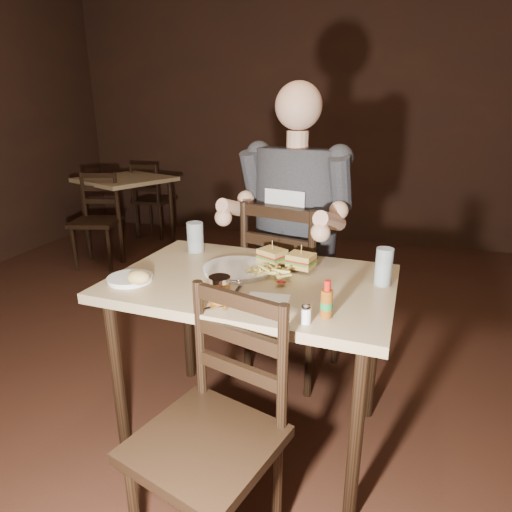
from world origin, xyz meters
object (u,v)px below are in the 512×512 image
(main_table, at_px, (253,298))
(diner, at_px, (292,193))
(bg_chair_far, at_px, (154,200))
(side_plate, at_px, (130,279))
(syrup_dispenser, at_px, (220,290))
(chair_near, at_px, (205,443))
(chair_far, at_px, (294,289))
(dinner_plate, at_px, (237,270))
(bg_table, at_px, (126,186))
(bg_chair_near, at_px, (95,221))
(glass_right, at_px, (384,267))
(glass_left, at_px, (195,237))
(hot_sauce, at_px, (327,299))

(main_table, relative_size, diner, 1.12)
(bg_chair_far, relative_size, diner, 0.83)
(bg_chair_far, height_order, side_plate, bg_chair_far)
(side_plate, bearing_deg, syrup_dispenser, -12.45)
(main_table, xyz_separation_m, side_plate, (-0.47, -0.17, 0.09))
(chair_near, bearing_deg, chair_far, 104.64)
(dinner_plate, bearing_deg, main_table, -32.61)
(bg_table, distance_m, side_plate, 2.97)
(chair_near, relative_size, diner, 0.85)
(bg_chair_near, relative_size, glass_right, 5.76)
(side_plate, bearing_deg, chair_near, -40.10)
(bg_table, relative_size, glass_right, 6.96)
(dinner_plate, relative_size, syrup_dispenser, 2.81)
(glass_left, height_order, side_plate, glass_left)
(main_table, bearing_deg, chair_near, -87.69)
(dinner_plate, height_order, glass_left, glass_left)
(bg_table, bearing_deg, side_plate, -56.79)
(syrup_dispenser, relative_size, side_plate, 0.58)
(bg_chair_near, height_order, diner, diner)
(diner, relative_size, side_plate, 5.93)
(chair_near, height_order, dinner_plate, chair_near)
(diner, bearing_deg, chair_near, -76.42)
(diner, bearing_deg, glass_right, -28.15)
(bg_chair_far, bearing_deg, diner, 133.34)
(glass_left, height_order, syrup_dispenser, glass_left)
(chair_far, distance_m, hot_sauce, 0.93)
(chair_far, xyz_separation_m, chair_near, (-0.04, -1.15, -0.06))
(bg_chair_far, height_order, syrup_dispenser, syrup_dispenser)
(bg_chair_far, bearing_deg, chair_near, 122.55)
(glass_right, xyz_separation_m, hot_sauce, (-0.17, -0.34, -0.01))
(chair_far, relative_size, bg_chair_near, 1.15)
(hot_sauce, distance_m, syrup_dispenser, 0.38)
(main_table, distance_m, bg_chair_far, 3.55)
(bg_chair_far, distance_m, diner, 3.24)
(dinner_plate, relative_size, glass_left, 1.95)
(dinner_plate, distance_m, hot_sauce, 0.53)
(bg_chair_near, bearing_deg, syrup_dispenser, -59.54)
(syrup_dispenser, bearing_deg, main_table, 84.89)
(chair_near, relative_size, side_plate, 5.04)
(bg_chair_near, height_order, dinner_plate, bg_chair_near)
(bg_table, bearing_deg, diner, -40.06)
(chair_far, distance_m, bg_chair_far, 3.15)
(main_table, relative_size, glass_left, 8.01)
(diner, height_order, hot_sauce, diner)
(diner, xyz_separation_m, glass_left, (-0.42, -0.25, -0.19))
(bg_table, distance_m, syrup_dispenser, 3.30)
(bg_chair_near, bearing_deg, glass_right, -47.77)
(chair_near, height_order, bg_chair_near, chair_near)
(chair_near, relative_size, glass_right, 5.87)
(main_table, height_order, syrup_dispenser, syrup_dispenser)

